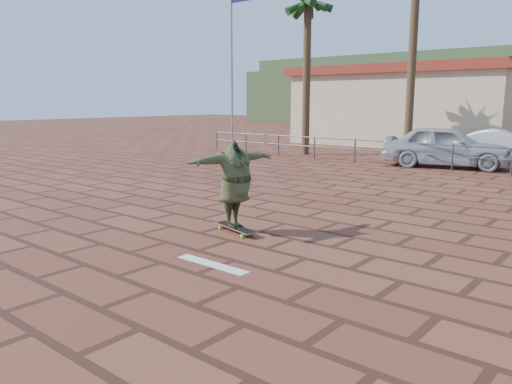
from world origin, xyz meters
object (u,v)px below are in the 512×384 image
(skateboarder, at_px, (235,184))
(car_white, at_px, (504,146))
(longboard, at_px, (235,228))
(car_silver, at_px, (446,146))

(skateboarder, distance_m, car_white, 15.69)
(longboard, xyz_separation_m, skateboarder, (-0.00, 0.00, 0.88))
(longboard, distance_m, skateboarder, 0.88)
(longboard, height_order, skateboarder, skateboarder)
(skateboarder, bearing_deg, car_silver, 8.21)
(car_white, bearing_deg, skateboarder, 163.45)
(skateboarder, relative_size, car_silver, 0.44)
(skateboarder, bearing_deg, car_white, 3.06)
(car_silver, height_order, car_white, car_silver)
(longboard, relative_size, skateboarder, 0.57)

